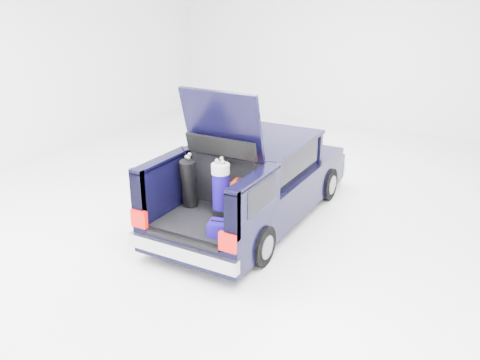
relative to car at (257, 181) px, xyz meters
The scene contains 6 objects.
ground 0.68m from the car, 90.00° to the right, with size 14.00×14.00×0.00m, color white.
car is the anchor object (origin of this frame).
red_suitcase 1.46m from the car, 69.66° to the right, with size 0.42×0.31×0.64m.
black_golf_bag 1.46m from the car, 110.58° to the right, with size 0.32×0.39×0.87m.
blue_golf_bag 1.39m from the car, 86.53° to the right, with size 0.35×0.35×0.92m.
blue_duffel 1.97m from the car, 76.26° to the right, with size 0.47×0.37×0.22m.
Camera 1 is at (3.73, -7.22, 3.86)m, focal length 38.00 mm.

